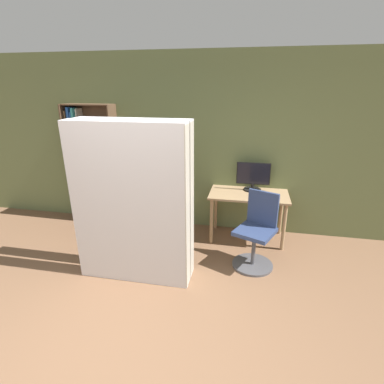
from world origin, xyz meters
name	(u,v)px	position (x,y,z in m)	size (l,w,h in m)	color
ground_plane	(103,378)	(0.00, 0.00, 0.00)	(16.00, 16.00, 0.00)	brown
wall_back	(184,144)	(0.00, 2.96, 1.35)	(8.00, 0.06, 2.70)	#6B7A4C
desk	(248,200)	(1.05, 2.61, 0.62)	(1.14, 0.63, 0.72)	tan
monitor	(253,176)	(1.10, 2.78, 0.94)	(0.49, 0.26, 0.42)	black
office_chair	(256,236)	(1.18, 1.91, 0.40)	(0.58, 0.58, 0.97)	#4C4C51
bookshelf	(89,166)	(-1.58, 2.81, 0.94)	(0.81, 0.29, 1.95)	brown
mattress_near	(130,206)	(-0.24, 1.31, 0.94)	(1.33, 0.23, 1.88)	silver
mattress_far	(138,199)	(-0.24, 1.54, 0.94)	(1.33, 0.21, 1.88)	silver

